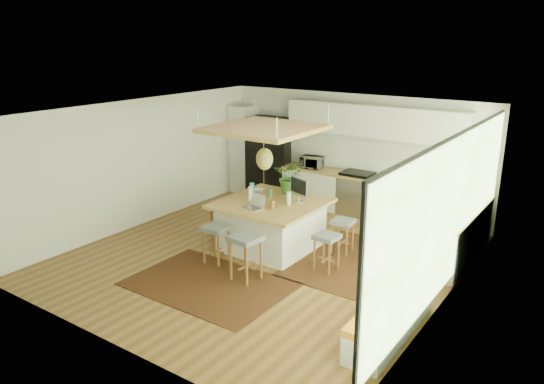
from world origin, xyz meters
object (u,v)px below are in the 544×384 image
Objects in this scene: fridge at (269,161)px; stool_near_right at (246,260)px; stool_right_front at (326,252)px; island_plant at (291,180)px; microwave at (312,161)px; island at (271,225)px; stool_right_back at (342,235)px; monitor at (299,189)px; laptop at (253,202)px; stool_near_left at (216,244)px; stool_left_side at (222,220)px.

stool_near_right is (2.40, -4.12, -0.57)m from fridge.
island_plant is at bearing 144.66° from stool_right_front.
island is at bearing -84.59° from microwave.
fridge reaches higher than stool_right_back.
island_plant is (0.74, -2.06, 0.11)m from microwave.
stool_right_front is at bearing -9.92° from monitor.
stool_near_right is at bearing -130.68° from stool_right_front.
microwave is at bearing 114.70° from laptop.
fridge reaches higher than stool_right_front.
fridge reaches higher than laptop.
stool_right_front is (1.79, 0.83, 0.00)m from stool_near_left.
stool_right_front is 3.76m from microwave.
microwave is at bearing 137.49° from monitor.
stool_right_back is 1.19m from monitor.
stool_near_left is 1.05× the size of stool_right_front.
monitor is (0.43, 0.29, 0.72)m from island.
stool_near_right is at bearing -83.58° from microwave.
stool_left_side is (-2.40, -0.65, 0.00)m from stool_right_back.
stool_near_right is 1.19× the size of stool_right_front.
microwave is at bearing 132.28° from stool_right_back.
stool_near_left is 1.29m from stool_left_side.
fridge is 2.98m from stool_left_side.
microwave is at bearing 94.59° from stool_near_left.
stool_near_right reaches higher than stool_near_left.
island is at bearing 69.94° from stool_near_left.
stool_near_right is 1.87m from monitor.
stool_right_front is at bearing 49.32° from stool_near_right.
microwave is (-1.96, 2.16, 0.74)m from stool_right_back.
stool_near_right is at bearing -16.03° from stool_near_left.
stool_right_back is (1.65, 1.71, 0.00)m from stool_near_left.
stool_left_side is at bearing 141.13° from stool_near_right.
laptop is at bearing -87.93° from microwave.
stool_left_side is at bearing -164.80° from stool_right_back.
fridge is at bearing 133.58° from island_plant.
laptop is at bearing 61.07° from stool_near_left.
microwave reaches higher than stool_near_right.
monitor is 0.74× the size of island_plant.
island_plant is (-0.43, 2.05, 0.85)m from stool_near_right.
monitor is at bearing 90.55° from stool_near_right.
stool_left_side is 0.95× the size of island_plant.
stool_near_right is 2.11m from stool_right_back.
stool_near_right is 1.58× the size of microwave.
island_plant is (0.43, 1.80, 0.85)m from stool_near_left.
fridge reaches higher than island_plant.
island is 2.75× the size of stool_left_side.
island is 2.33× the size of stool_near_right.
island_plant is at bearing 76.54° from stool_near_left.
laptop is 3.30m from microwave.
laptop is at bearing -75.16° from fridge.
fridge is at bearing 105.66° from stool_left_side.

